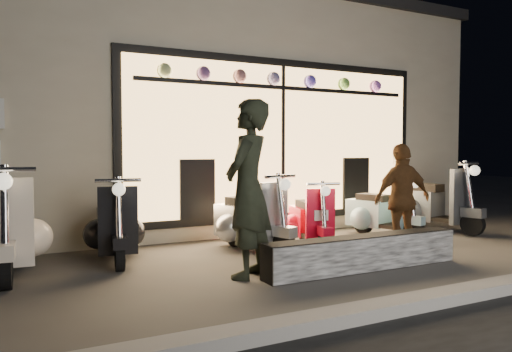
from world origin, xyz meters
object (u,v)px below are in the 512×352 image
(woman, at_px, (402,199))
(scooter_silver, at_px, (247,220))
(scooter_red, at_px, (309,220))
(graffiti_barrier, at_px, (363,253))
(man, at_px, (248,189))

(woman, bearing_deg, scooter_silver, -32.16)
(scooter_silver, bearing_deg, scooter_red, -21.54)
(scooter_red, relative_size, woman, 0.87)
(scooter_silver, bearing_deg, graffiti_barrier, -82.78)
(scooter_silver, distance_m, man, 1.63)
(scooter_red, bearing_deg, graffiti_barrier, -85.33)
(graffiti_barrier, bearing_deg, woman, 24.25)
(graffiti_barrier, distance_m, scooter_red, 1.61)
(graffiti_barrier, distance_m, scooter_silver, 1.84)
(scooter_red, xyz_separation_m, man, (-1.62, -1.24, 0.60))
(scooter_red, bearing_deg, scooter_silver, -172.56)
(scooter_silver, xyz_separation_m, scooter_red, (0.95, -0.13, -0.04))
(scooter_silver, distance_m, scooter_red, 0.96)
(scooter_red, xyz_separation_m, woman, (0.74, -1.11, 0.37))
(scooter_silver, height_order, man, man)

